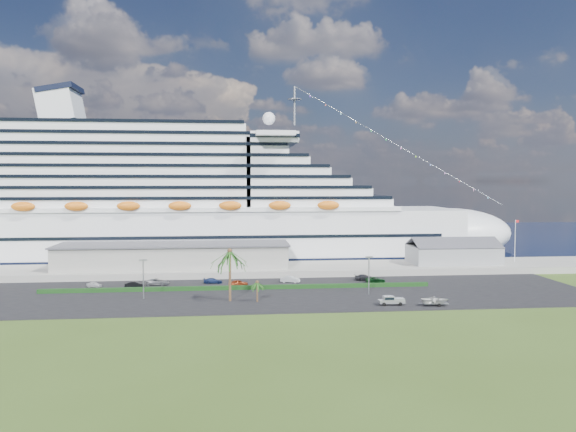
{
  "coord_description": "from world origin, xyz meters",
  "views": [
    {
      "loc": [
        -9.51,
        -110.27,
        24.62
      ],
      "look_at": [
        4.55,
        30.0,
        15.9
      ],
      "focal_mm": 35.0,
      "sensor_mm": 36.0,
      "label": 1
    }
  ],
  "objects": [
    {
      "name": "parked_car_5",
      "position": [
        4.46,
        23.68,
        0.9
      ],
      "size": [
        4.99,
        2.83,
        1.56
      ],
      "primitive_type": "imported",
      "rotation": [
        0.0,
        0.0,
        1.3
      ],
      "color": "#BABDC2",
      "rests_on": "asphalt_lot"
    },
    {
      "name": "hedge",
      "position": [
        -8.0,
        16.0,
        0.57
      ],
      "size": [
        88.0,
        1.1,
        0.9
      ],
      "primitive_type": "cube",
      "color": "black",
      "rests_on": "asphalt_lot"
    },
    {
      "name": "flagpole",
      "position": [
        70.04,
        40.0,
        8.27
      ],
      "size": [
        1.08,
        0.16,
        12.0
      ],
      "color": "silver",
      "rests_on": "wharf"
    },
    {
      "name": "port_shed",
      "position": [
        52.0,
        40.0,
        4.4
      ],
      "size": [
        24.0,
        12.31,
        7.37
      ],
      "color": "gray",
      "rests_on": "wharf"
    },
    {
      "name": "lamp_post_left",
      "position": [
        -28.0,
        8.0,
        5.34
      ],
      "size": [
        1.6,
        0.35,
        8.27
      ],
      "color": "gray",
      "rests_on": "asphalt_lot"
    },
    {
      "name": "lamp_post_right",
      "position": [
        20.0,
        8.0,
        5.34
      ],
      "size": [
        1.6,
        0.35,
        8.27
      ],
      "color": "gray",
      "rests_on": "asphalt_lot"
    },
    {
      "name": "parked_car_1",
      "position": [
        -31.84,
        20.47,
        0.86
      ],
      "size": [
        4.54,
        1.67,
        1.48
      ],
      "primitive_type": "imported",
      "rotation": [
        0.0,
        0.0,
        1.59
      ],
      "color": "black",
      "rests_on": "asphalt_lot"
    },
    {
      "name": "pickup_truck",
      "position": [
        21.81,
        -2.98,
        1.11
      ],
      "size": [
        5.16,
        2.07,
        1.8
      ],
      "color": "black",
      "rests_on": "asphalt_lot"
    },
    {
      "name": "wharf",
      "position": [
        0.0,
        40.0,
        0.9
      ],
      "size": [
        240.0,
        20.0,
        1.8
      ],
      "primitive_type": "cube",
      "color": "gray",
      "rests_on": "ground"
    },
    {
      "name": "parked_car_4",
      "position": [
        -8.15,
        19.98,
        0.9
      ],
      "size": [
        4.92,
        3.42,
        1.56
      ],
      "primitive_type": "imported",
      "rotation": [
        0.0,
        0.0,
        1.96
      ],
      "color": "maroon",
      "rests_on": "asphalt_lot"
    },
    {
      "name": "parked_car_7",
      "position": [
        23.17,
        24.82,
        0.86
      ],
      "size": [
        5.13,
        2.19,
        1.48
      ],
      "primitive_type": "imported",
      "rotation": [
        0.0,
        0.0,
        1.6
      ],
      "color": "black",
      "rests_on": "asphalt_lot"
    },
    {
      "name": "water",
      "position": [
        0.0,
        130.0,
        0.01
      ],
      "size": [
        420.0,
        160.0,
        0.02
      ],
      "primitive_type": "cube",
      "color": "black",
      "rests_on": "ground"
    },
    {
      "name": "palm_tall",
      "position": [
        -10.0,
        4.0,
        9.2
      ],
      "size": [
        8.82,
        8.82,
        11.13
      ],
      "color": "#47301E",
      "rests_on": "ground"
    },
    {
      "name": "asphalt_lot",
      "position": [
        0.0,
        11.0,
        0.06
      ],
      "size": [
        140.0,
        38.0,
        0.12
      ],
      "primitive_type": "cube",
      "color": "black",
      "rests_on": "ground"
    },
    {
      "name": "terminal_building",
      "position": [
        -25.0,
        40.0,
        5.01
      ],
      "size": [
        61.0,
        15.0,
        6.3
      ],
      "color": "gray",
      "rests_on": "wharf"
    },
    {
      "name": "parked_car_3",
      "position": [
        -14.16,
        24.34,
        0.77
      ],
      "size": [
        4.65,
        2.27,
        1.3
      ],
      "primitive_type": "imported",
      "rotation": [
        0.0,
        0.0,
        1.47
      ],
      "color": "#16234D",
      "rests_on": "asphalt_lot"
    },
    {
      "name": "parked_car_6",
      "position": [
        25.03,
        21.63,
        0.79
      ],
      "size": [
        4.86,
        2.29,
        1.34
      ],
      "primitive_type": "imported",
      "rotation": [
        0.0,
        0.0,
        1.56
      ],
      "color": "#0C3312",
      "rests_on": "asphalt_lot"
    },
    {
      "name": "ground",
      "position": [
        0.0,
        0.0,
        0.0
      ],
      "size": [
        420.0,
        420.0,
        0.0
      ],
      "primitive_type": "plane",
      "color": "#364E1A",
      "rests_on": "ground"
    },
    {
      "name": "cruise_ship",
      "position": [
        -21.53,
        64.0,
        16.69
      ],
      "size": [
        191.0,
        38.0,
        54.0
      ],
      "color": "silver",
      "rests_on": "ground"
    },
    {
      "name": "boat_trailer",
      "position": [
        30.27,
        -4.63,
        1.28
      ],
      "size": [
        6.17,
        4.22,
        1.74
      ],
      "color": "gray",
      "rests_on": "asphalt_lot"
    },
    {
      "name": "parked_car_2",
      "position": [
        -27.11,
        23.63,
        0.87
      ],
      "size": [
        5.8,
        3.59,
        1.5
      ],
      "primitive_type": "imported",
      "rotation": [
        0.0,
        0.0,
        1.35
      ],
      "color": "gray",
      "rests_on": "asphalt_lot"
    },
    {
      "name": "palm_short",
      "position": [
        -4.5,
        2.5,
        3.67
      ],
      "size": [
        3.53,
        3.53,
        4.56
      ],
      "color": "#47301E",
      "rests_on": "ground"
    },
    {
      "name": "parked_car_0",
      "position": [
        -41.36,
        22.14,
        0.74
      ],
      "size": [
        3.95,
        2.82,
        1.25
      ],
      "primitive_type": "imported",
      "rotation": [
        0.0,
        0.0,
        1.16
      ],
      "color": "silver",
      "rests_on": "asphalt_lot"
    }
  ]
}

